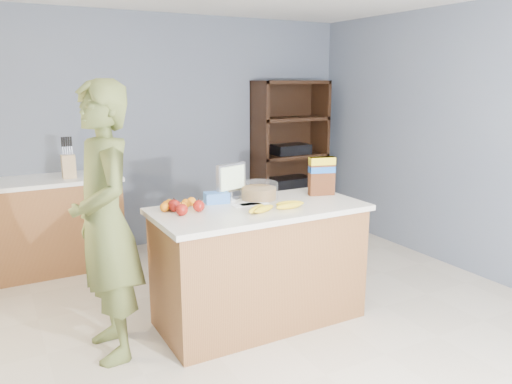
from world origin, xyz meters
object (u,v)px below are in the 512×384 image
shelving_unit (288,158)px  cereal_box (322,173)px  counter_peninsula (259,269)px  tv (231,179)px  person (105,223)px

shelving_unit → cereal_box: bearing=-115.3°
counter_peninsula → shelving_unit: bearing=52.9°
counter_peninsula → cereal_box: bearing=8.3°
counter_peninsula → tv: size_ratio=5.53×
counter_peninsula → cereal_box: cereal_box is taller
tv → cereal_box: 0.73m
counter_peninsula → cereal_box: size_ratio=5.06×
shelving_unit → tv: 2.39m
person → shelving_unit: bearing=125.4°
tv → cereal_box: size_ratio=0.92×
counter_peninsula → person: size_ratio=0.86×
tv → cereal_box: (0.70, -0.21, 0.02)m
shelving_unit → cereal_box: (-0.93, -1.96, 0.22)m
counter_peninsula → tv: (-0.08, 0.31, 0.64)m
counter_peninsula → shelving_unit: size_ratio=0.87×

